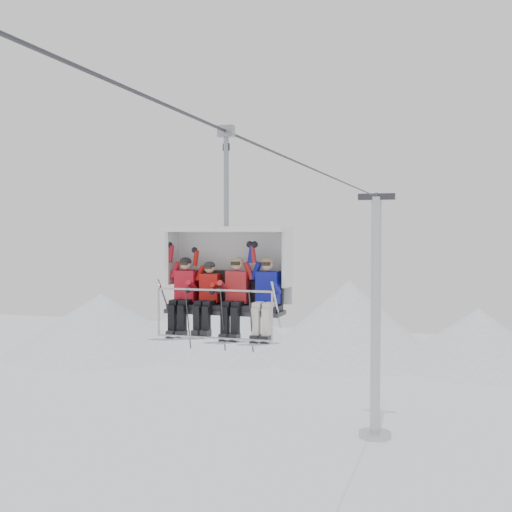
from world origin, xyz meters
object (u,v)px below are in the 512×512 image
(skier_center_right, at_px, (236,294))
(skier_far_right, at_px, (266,295))
(chairlift_carrier, at_px, (229,268))
(skier_center_left, at_px, (208,295))
(skier_far_left, at_px, (184,293))
(lift_tower_right, at_px, (376,334))

(skier_center_right, height_order, skier_far_right, same)
(chairlift_carrier, height_order, skier_center_left, chairlift_carrier)
(skier_far_left, xyz_separation_m, skier_center_left, (0.50, -0.01, -0.03))
(chairlift_carrier, distance_m, skier_far_left, 0.99)
(skier_far_left, relative_size, skier_far_right, 1.00)
(skier_far_left, height_order, skier_center_right, skier_center_right)
(skier_far_left, bearing_deg, lift_tower_right, 88.07)
(lift_tower_right, height_order, skier_center_right, lift_tower_right)
(skier_far_left, distance_m, skier_center_right, 1.06)
(lift_tower_right, distance_m, skier_center_right, 24.48)
(lift_tower_right, xyz_separation_m, chairlift_carrier, (0.00, -23.77, 4.90))
(lift_tower_right, bearing_deg, skier_far_left, -91.93)
(skier_far_left, relative_size, skier_center_right, 1.00)
(skier_far_left, xyz_separation_m, skier_center_right, (1.06, 0.00, 0.01))
(chairlift_carrier, xyz_separation_m, skier_center_right, (0.25, -0.30, -0.47))
(chairlift_carrier, bearing_deg, lift_tower_right, 90.00)
(lift_tower_right, relative_size, skier_far_right, 7.99)
(skier_center_right, bearing_deg, skier_far_right, 0.00)
(skier_far_left, height_order, skier_far_right, skier_far_right)
(lift_tower_right, bearing_deg, skier_center_right, -89.40)
(skier_far_right, bearing_deg, skier_center_right, 180.00)
(lift_tower_right, distance_m, skier_center_left, 24.49)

